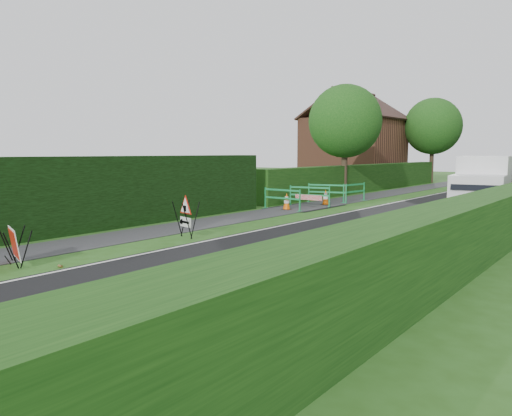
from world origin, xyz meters
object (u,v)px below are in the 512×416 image
Objects in this scene: works_van at (483,182)px; hatchback_car at (491,183)px; red_rect_sign at (14,244)px; triangle_sign at (185,213)px.

works_van is 11.66m from hatchback_car.
hatchback_car is at bearing 102.23° from red_rect_sign.
works_van reaches higher than red_rect_sign.
works_van is at bearing 91.79° from red_rect_sign.
hatchback_car reaches higher than triangle_sign.
triangle_sign reaches higher than red_rect_sign.
works_van reaches higher than triangle_sign.
works_van reaches higher than hatchback_car.
triangle_sign is 0.33× the size of hatchback_car.
triangle_sign is at bearing -97.20° from hatchback_car.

